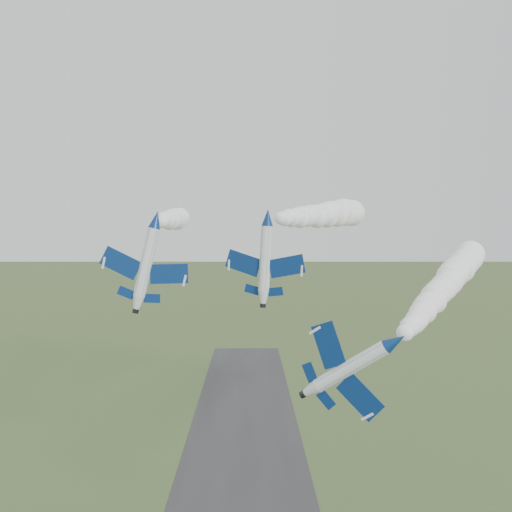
# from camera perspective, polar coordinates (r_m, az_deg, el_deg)

# --- Properties ---
(jet_lead) EXTENTS (7.18, 11.93, 8.65)m
(jet_lead) POSITION_cam_1_polar(r_m,az_deg,el_deg) (56.27, 13.79, -8.28)
(jet_lead) COLOR white
(smoke_trail_jet_lead) EXTENTS (32.97, 63.75, 5.66)m
(smoke_trail_jet_lead) POSITION_cam_1_polar(r_m,az_deg,el_deg) (91.61, 18.59, -2.50)
(smoke_trail_jet_lead) COLOR white
(jet_pair_left) EXTENTS (11.02, 13.53, 3.94)m
(jet_pair_left) POSITION_cam_1_polar(r_m,az_deg,el_deg) (74.22, -9.97, 3.64)
(jet_pair_left) COLOR white
(smoke_trail_jet_pair_left) EXTENTS (8.03, 68.47, 4.89)m
(smoke_trail_jet_pair_left) POSITION_cam_1_polar(r_m,az_deg,el_deg) (111.88, -8.27, 3.65)
(smoke_trail_jet_pair_left) COLOR white
(jet_pair_right) EXTENTS (10.66, 12.30, 3.16)m
(jet_pair_right) POSITION_cam_1_polar(r_m,az_deg,el_deg) (73.04, 1.14, 3.90)
(jet_pair_right) COLOR white
(smoke_trail_jet_pair_right) EXTENTS (23.47, 50.95, 5.52)m
(smoke_trail_jet_pair_right) POSITION_cam_1_polar(r_m,az_deg,el_deg) (100.84, 6.89, 4.15)
(smoke_trail_jet_pair_right) COLOR white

